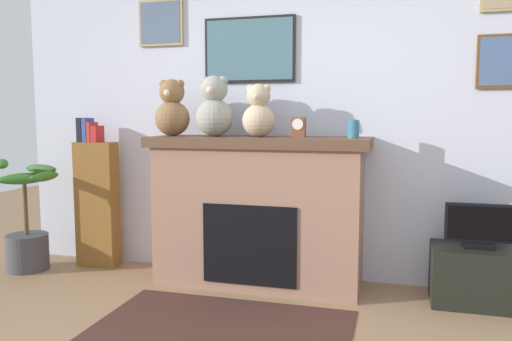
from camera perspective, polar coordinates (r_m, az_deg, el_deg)
The scene contains 12 objects.
back_wall at distance 4.17m, azimuth 5.92°, elevation 5.76°, with size 5.20×0.15×2.60m.
fireplace at distance 3.98m, azimuth 0.32°, elevation -4.56°, with size 1.72×0.61×1.18m.
bookshelf at distance 4.67m, azimuth -17.60°, elevation -3.22°, with size 0.36×0.16×1.32m.
potted_plant at distance 4.82m, azimuth -24.50°, elevation -6.20°, with size 0.57×0.61×0.98m.
tv_stand at distance 3.96m, azimuth 23.76°, elevation -10.90°, with size 0.62×0.40×0.41m, color black.
television at distance 3.88m, azimuth 23.99°, elevation -5.93°, with size 0.46×0.14×0.31m.
area_rug at distance 3.29m, azimuth -4.27°, elevation -17.74°, with size 1.63×1.13×0.01m, color #422620.
candle_jar at distance 3.77m, azimuth 11.00°, elevation 4.64°, with size 0.09×0.09×0.13m, color teal.
mantel_clock at distance 3.83m, azimuth 4.85°, elevation 4.91°, with size 0.10×0.08×0.15m.
teddy_bear_cream at distance 4.15m, azimuth -9.48°, elevation 6.73°, with size 0.28×0.28×0.46m.
teddy_bear_grey at distance 4.01m, azimuth -4.74°, elevation 6.95°, with size 0.30×0.30×0.48m.
teddy_bear_brown at distance 3.90m, azimuth 0.30°, elevation 6.53°, with size 0.25×0.25×0.41m.
Camera 1 is at (0.70, -2.11, 1.34)m, focal length 35.27 mm.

